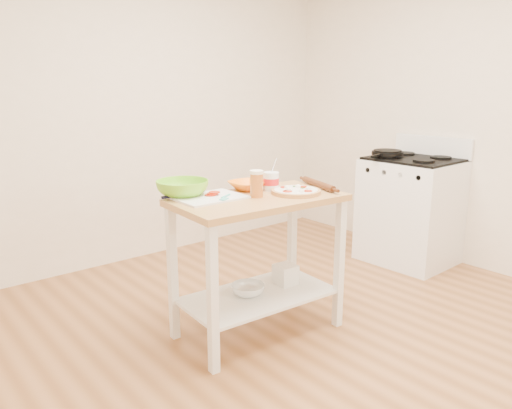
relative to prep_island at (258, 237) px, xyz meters
The scene contains 15 objects.
room_shell 0.86m from the prep_island, 62.09° to the right, with size 4.04×4.54×2.74m.
prep_island is the anchor object (origin of this frame).
gas_stove 1.92m from the prep_island, ahead, with size 0.66×0.76×1.11m.
skillet 1.84m from the prep_island, 10.91° to the left, with size 0.43×0.28×0.03m.
pizza 0.37m from the prep_island, 19.05° to the right, with size 0.31×0.31×0.05m.
cutting_board 0.40m from the prep_island, 148.78° to the left, with size 0.41×0.31×0.04m.
spatula 0.35m from the prep_island, 164.36° to the left, with size 0.13×0.11×0.01m.
knife 0.57m from the prep_island, 144.71° to the left, with size 0.27×0.05×0.01m.
orange_bowl 0.36m from the prep_island, 68.16° to the left, with size 0.23×0.23×0.06m, color orange.
green_bowl 0.56m from the prep_island, 139.02° to the left, with size 0.32×0.32×0.10m, color #73C822.
beer_pint 0.34m from the prep_island, behind, with size 0.08×0.08×0.16m.
yogurt_tub 0.38m from the prep_island, 25.24° to the left, with size 0.10×0.10×0.21m.
rolling_pin 0.56m from the prep_island, ahead, with size 0.04×0.04×0.37m, color #522812.
shelf_glass_bowl 0.35m from the prep_island, 150.78° to the left, with size 0.22×0.22×0.07m, color silver.
shelf_bin 0.40m from the prep_island, ahead, with size 0.13×0.13×0.13m, color white.
Camera 1 is at (-2.14, -1.84, 1.58)m, focal length 35.00 mm.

